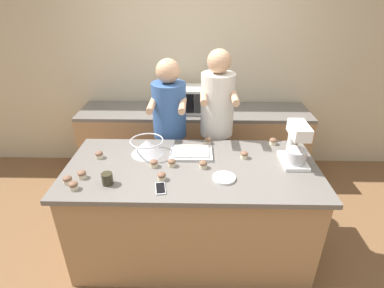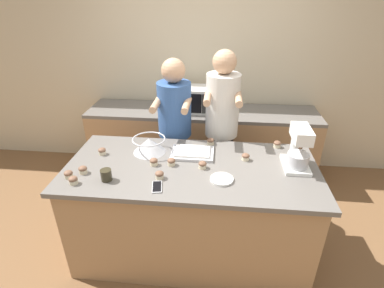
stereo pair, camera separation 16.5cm
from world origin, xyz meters
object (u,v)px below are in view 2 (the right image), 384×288
object	(u,v)px
cupcake_0	(246,157)
cupcake_7	(68,174)
cell_phone	(157,187)
cupcake_11	(171,162)
mixing_bowl	(149,145)
cupcake_9	(102,151)
microwave_oven	(192,99)
baking_tray	(192,153)
cupcake_1	(210,141)
cupcake_10	(73,180)
cupcake_6	(154,162)
cupcake_3	(277,144)
stand_mixer	(298,150)
cupcake_2	(159,175)
cupcake_5	(202,165)
cupcake_4	(299,148)
small_plate	(222,179)
drinking_glass	(106,175)
cupcake_8	(83,170)
person_left	(175,134)

from	to	relation	value
cupcake_0	cupcake_7	xyz separation A→B (m)	(-1.37, -0.40, 0.00)
cell_phone	cupcake_11	size ratio (longest dim) A/B	2.32
mixing_bowl	cupcake_9	bearing A→B (deg)	-168.08
cupcake_9	microwave_oven	bearing A→B (deg)	61.12
baking_tray	cupcake_0	size ratio (longest dim) A/B	5.56
cell_phone	cupcake_1	size ratio (longest dim) A/B	2.32
baking_tray	cupcake_10	size ratio (longest dim) A/B	5.56
cupcake_6	cupcake_9	world-z (taller)	same
cell_phone	cupcake_3	size ratio (longest dim) A/B	2.32
stand_mixer	cupcake_1	distance (m)	0.79
cupcake_1	cupcake_7	world-z (taller)	same
cell_phone	cupcake_2	distance (m)	0.12
cupcake_5	cupcake_11	world-z (taller)	same
microwave_oven	cupcake_4	size ratio (longest dim) A/B	7.56
cupcake_5	stand_mixer	bearing A→B (deg)	6.96
cell_phone	cupcake_0	distance (m)	0.81
small_plate	cupcake_0	distance (m)	0.38
drinking_glass	cupcake_8	world-z (taller)	drinking_glass
person_left	cupcake_3	distance (m)	1.03
cupcake_3	cupcake_6	distance (m)	1.14
cupcake_4	cupcake_11	size ratio (longest dim) A/B	1.00
microwave_oven	cell_phone	xyz separation A→B (m)	(-0.09, -1.65, -0.11)
cupcake_2	cupcake_11	size ratio (longest dim) A/B	1.00
microwave_oven	cell_phone	bearing A→B (deg)	-93.27
cupcake_0	cupcake_6	size ratio (longest dim) A/B	1.00
cupcake_7	cupcake_10	world-z (taller)	same
microwave_oven	cupcake_5	world-z (taller)	microwave_oven
cupcake_2	baking_tray	bearing A→B (deg)	61.29
baking_tray	drinking_glass	world-z (taller)	drinking_glass
drinking_glass	cupcake_4	distance (m)	1.67
stand_mixer	cupcake_3	bearing A→B (deg)	106.10
person_left	cupcake_11	world-z (taller)	person_left
mixing_bowl	microwave_oven	distance (m)	1.16
person_left	cupcake_9	distance (m)	0.80
cupcake_5	cupcake_0	bearing A→B (deg)	24.88
small_plate	cupcake_9	bearing A→B (deg)	164.14
cell_phone	drinking_glass	distance (m)	0.41
microwave_oven	cupcake_2	distance (m)	1.54
mixing_bowl	cupcake_3	xyz separation A→B (m)	(1.14, 0.20, -0.04)
cupcake_0	cupcake_10	size ratio (longest dim) A/B	1.00
cell_phone	small_plate	world-z (taller)	small_plate
cupcake_6	cupcake_0	bearing A→B (deg)	11.64
person_left	cell_phone	bearing A→B (deg)	-89.00
microwave_oven	cupcake_10	size ratio (longest dim) A/B	7.56
cupcake_2	cupcake_5	bearing A→B (deg)	29.23
stand_mixer	microwave_oven	size ratio (longest dim) A/B	0.71
drinking_glass	cupcake_2	bearing A→B (deg)	9.13
microwave_oven	cupcake_0	world-z (taller)	microwave_oven
baking_tray	cupcake_6	xyz separation A→B (m)	(-0.30, -0.21, 0.01)
person_left	baking_tray	size ratio (longest dim) A/B	4.46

